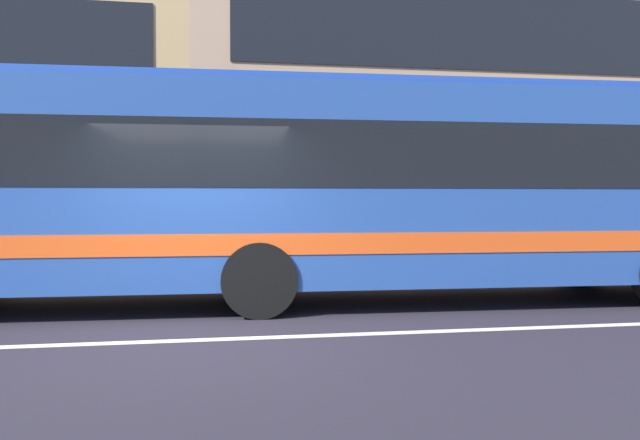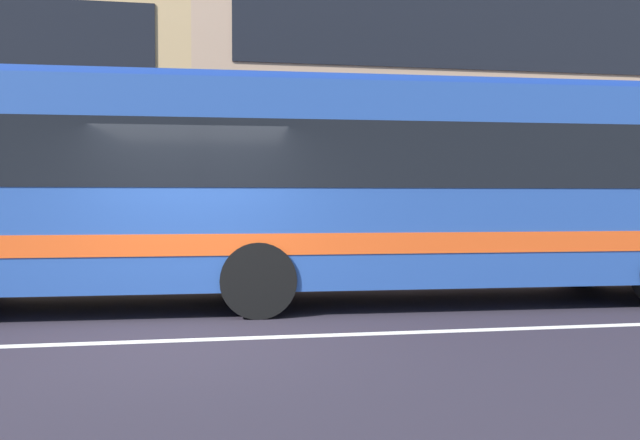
% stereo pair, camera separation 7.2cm
% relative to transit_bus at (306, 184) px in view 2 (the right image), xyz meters
% --- Properties ---
extents(ground_plane, '(160.00, 160.00, 0.00)m').
position_rel_transit_bus_xyz_m(ground_plane, '(-1.66, -2.33, -1.79)').
color(ground_plane, '#26222D').
extents(lane_centre_line, '(60.00, 0.16, 0.01)m').
position_rel_transit_bus_xyz_m(lane_centre_line, '(-1.66, -2.33, -1.79)').
color(lane_centre_line, silver).
rests_on(lane_centre_line, ground_plane).
extents(apartment_block_right, '(25.36, 11.10, 10.57)m').
position_rel_transit_bus_xyz_m(apartment_block_right, '(10.76, 12.57, 3.49)').
color(apartment_block_right, tan).
rests_on(apartment_block_right, ground_plane).
extents(transit_bus, '(12.25, 2.88, 3.25)m').
position_rel_transit_bus_xyz_m(transit_bus, '(0.00, 0.00, 0.00)').
color(transit_bus, '#264C9B').
rests_on(transit_bus, ground_plane).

